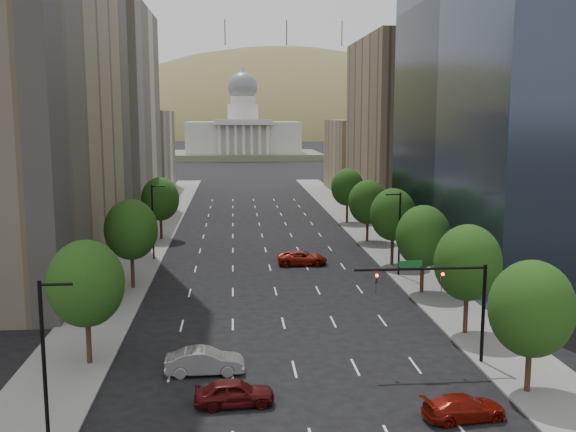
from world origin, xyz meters
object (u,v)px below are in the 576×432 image
object	(u,v)px
car_red_near	(464,407)
car_silver	(205,361)
car_maroon	(234,392)
traffic_signal	(449,292)
capitol	(243,137)
car_red_far	(302,258)

from	to	relation	value
car_red_near	car_silver	xyz separation A→B (m)	(-14.89, 7.86, 0.16)
car_maroon	car_silver	bearing A→B (deg)	17.59
traffic_signal	capitol	world-z (taller)	capitol
traffic_signal	car_red_near	bearing A→B (deg)	-101.48
car_silver	car_red_near	bearing A→B (deg)	-119.00
car_maroon	car_silver	xyz separation A→B (m)	(-1.95, 5.01, 0.05)
capitol	car_red_near	distance (m)	228.15
traffic_signal	car_red_near	distance (m)	9.42
car_red_near	car_red_far	xyz separation A→B (m)	(-5.07, 39.35, 0.10)
car_silver	car_red_far	bearing A→B (deg)	-18.49
car_red_near	car_maroon	world-z (taller)	car_maroon
traffic_signal	car_red_near	world-z (taller)	traffic_signal
car_maroon	traffic_signal	bearing A→B (deg)	-73.77
car_red_near	car_silver	distance (m)	16.84
car_red_near	traffic_signal	bearing A→B (deg)	-19.39
capitol	car_red_far	size ratio (longest dim) A/B	10.52
car_red_near	car_silver	bearing A→B (deg)	54.25
car_silver	car_red_far	size ratio (longest dim) A/B	0.91
traffic_signal	car_silver	world-z (taller)	traffic_signal
capitol	car_red_far	bearing A→B (deg)	-88.84
traffic_signal	capitol	bearing A→B (deg)	92.74
car_red_near	car_red_far	bearing A→B (deg)	-0.57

